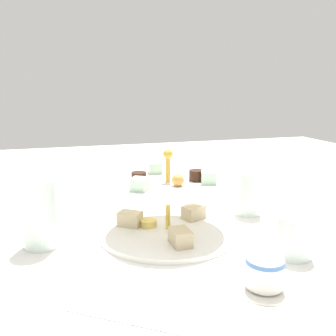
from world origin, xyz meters
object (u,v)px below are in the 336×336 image
object	(u,v)px
tiered_serving_stand	(168,210)
water_glass_tall_right	(40,214)
water_glass_short_left	(294,236)
water_glass_mid_back	(248,193)
butter_knife_right	(120,318)
teacup_with_saucer	(264,275)
butter_knife_left	(124,195)

from	to	relation	value
tiered_serving_stand	water_glass_tall_right	distance (m)	0.25
water_glass_short_left	water_glass_tall_right	bearing A→B (deg)	-21.75
water_glass_short_left	water_glass_mid_back	xyz separation A→B (m)	(-0.03, -0.23, 0.01)
butter_knife_right	water_glass_short_left	bearing A→B (deg)	50.91
water_glass_tall_right	water_glass_mid_back	xyz separation A→B (m)	(-0.47, -0.05, -0.01)
tiered_serving_stand	water_glass_tall_right	size ratio (longest dim) A/B	2.19
water_glass_tall_right	teacup_with_saucer	distance (m)	0.42
water_glass_short_left	water_glass_mid_back	world-z (taller)	water_glass_mid_back
tiered_serving_stand	water_glass_short_left	bearing A→B (deg)	138.25
water_glass_short_left	butter_knife_right	world-z (taller)	water_glass_short_left
water_glass_short_left	butter_knife_right	size ratio (longest dim) A/B	0.45
water_glass_mid_back	water_glass_tall_right	bearing A→B (deg)	6.44
teacup_with_saucer	butter_knife_right	world-z (taller)	teacup_with_saucer
butter_knife_left	teacup_with_saucer	bearing A→B (deg)	98.71
butter_knife_left	water_glass_mid_back	distance (m)	0.35
water_glass_tall_right	butter_knife_left	size ratio (longest dim) A/B	0.77
water_glass_tall_right	teacup_with_saucer	world-z (taller)	water_glass_tall_right
water_glass_short_left	teacup_with_saucer	size ratio (longest dim) A/B	0.86
teacup_with_saucer	butter_knife_left	size ratio (longest dim) A/B	0.53
butter_knife_left	water_glass_mid_back	xyz separation A→B (m)	(-0.26, 0.24, 0.05)
teacup_with_saucer	water_glass_mid_back	distance (m)	0.34
water_glass_short_left	water_glass_mid_back	bearing A→B (deg)	-97.65
teacup_with_saucer	tiered_serving_stand	bearing A→B (deg)	-72.77
teacup_with_saucer	water_glass_tall_right	bearing A→B (deg)	-38.27
teacup_with_saucer	butter_knife_left	bearing A→B (deg)	-77.68
teacup_with_saucer	butter_knife_left	xyz separation A→B (m)	(0.12, -0.55, -0.02)
water_glass_tall_right	water_glass_short_left	world-z (taller)	water_glass_tall_right
water_glass_mid_back	tiered_serving_stand	bearing A→B (deg)	15.48
water_glass_tall_right	tiered_serving_stand	bearing A→B (deg)	178.30
butter_knife_left	tiered_serving_stand	bearing A→B (deg)	94.42
water_glass_tall_right	butter_knife_right	distance (m)	0.30
teacup_with_saucer	butter_knife_right	size ratio (longest dim) A/B	0.53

